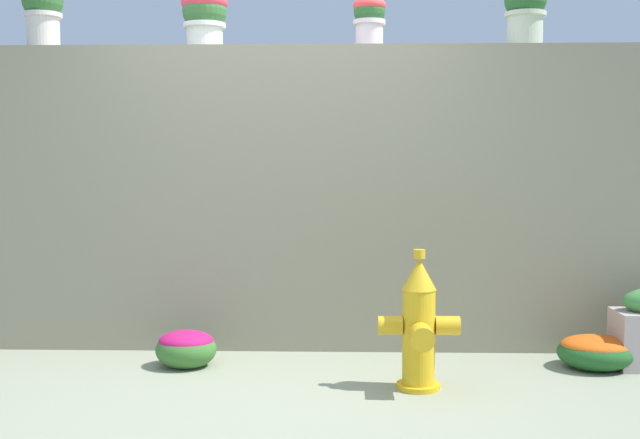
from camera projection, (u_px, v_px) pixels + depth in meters
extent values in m
plane|color=gray|center=(271.00, 391.00, 4.35)|extent=(24.00, 24.00, 0.00)
cube|color=gray|center=(285.00, 199.00, 5.38)|extent=(6.18, 0.41, 2.04)
cylinder|color=silver|center=(43.00, 31.00, 5.32)|extent=(0.22, 0.22, 0.24)
cylinder|color=silver|center=(43.00, 15.00, 5.31)|extent=(0.25, 0.25, 0.03)
sphere|color=#346B31|center=(43.00, 0.00, 5.30)|extent=(0.28, 0.28, 0.28)
cylinder|color=silver|center=(205.00, 36.00, 5.34)|extent=(0.25, 0.25, 0.17)
cylinder|color=silver|center=(205.00, 26.00, 5.34)|extent=(0.29, 0.29, 0.03)
sphere|color=#336331|center=(204.00, 11.00, 5.33)|extent=(0.30, 0.30, 0.30)
ellipsoid|color=#E03649|center=(204.00, 3.00, 5.33)|extent=(0.32, 0.32, 0.17)
cylinder|color=silver|center=(369.00, 34.00, 5.27)|extent=(0.18, 0.18, 0.18)
cylinder|color=silver|center=(369.00, 22.00, 5.26)|extent=(0.22, 0.22, 0.03)
sphere|color=#295B29|center=(369.00, 11.00, 5.25)|extent=(0.21, 0.21, 0.21)
ellipsoid|color=#EA3D3E|center=(369.00, 6.00, 5.25)|extent=(0.22, 0.22, 0.12)
cylinder|color=beige|center=(525.00, 30.00, 5.28)|extent=(0.24, 0.24, 0.24)
cylinder|color=beige|center=(525.00, 15.00, 5.27)|extent=(0.28, 0.28, 0.03)
cylinder|color=gold|center=(418.00, 386.00, 4.41)|extent=(0.25, 0.25, 0.03)
cylinder|color=gold|center=(419.00, 339.00, 4.39)|extent=(0.18, 0.18, 0.56)
cone|color=gold|center=(419.00, 274.00, 4.36)|extent=(0.19, 0.19, 0.18)
cylinder|color=gold|center=(419.00, 254.00, 4.35)|extent=(0.06, 0.06, 0.05)
cylinder|color=gold|center=(390.00, 325.00, 4.39)|extent=(0.14, 0.11, 0.11)
cylinder|color=gold|center=(447.00, 325.00, 4.38)|extent=(0.14, 0.11, 0.11)
cylinder|color=gold|center=(422.00, 337.00, 4.22)|extent=(0.13, 0.15, 0.13)
ellipsoid|color=#3D742F|center=(186.00, 350.00, 4.87)|extent=(0.38, 0.34, 0.24)
ellipsoid|color=#BD185F|center=(186.00, 341.00, 4.87)|extent=(0.34, 0.30, 0.13)
ellipsoid|color=#235A25|center=(596.00, 353.00, 4.83)|extent=(0.47, 0.42, 0.21)
ellipsoid|color=#DE5A15|center=(596.00, 345.00, 4.83)|extent=(0.42, 0.38, 0.12)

